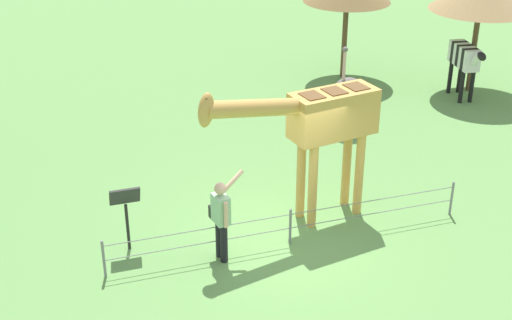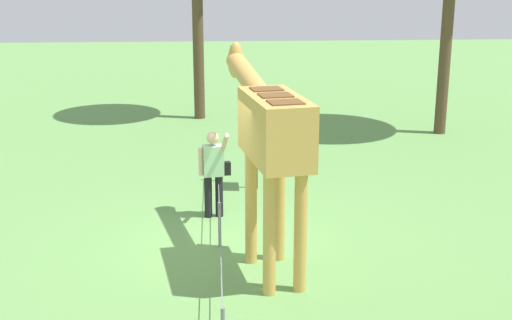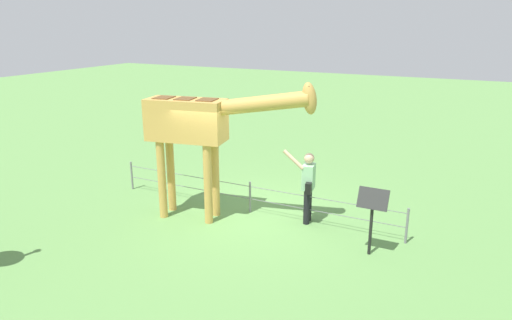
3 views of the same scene
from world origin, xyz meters
name	(u,v)px [view 2 (image 2 of 3)]	position (x,y,z in m)	size (l,w,h in m)	color
ground_plane	(229,246)	(0.00, 0.00, 0.00)	(60.00, 60.00, 0.00)	#60934C
giraffe	(270,131)	(-0.84, -0.59, 2.11)	(3.72, 1.12, 3.15)	gold
visitor	(214,169)	(1.37, 0.22, 0.90)	(0.68, 0.57, 1.67)	black
info_sign	(256,143)	(2.95, -0.63, 0.95)	(0.56, 0.21, 1.32)	black
wire_fence	(220,223)	(0.00, 0.14, 0.40)	(7.05, 0.05, 0.75)	slate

